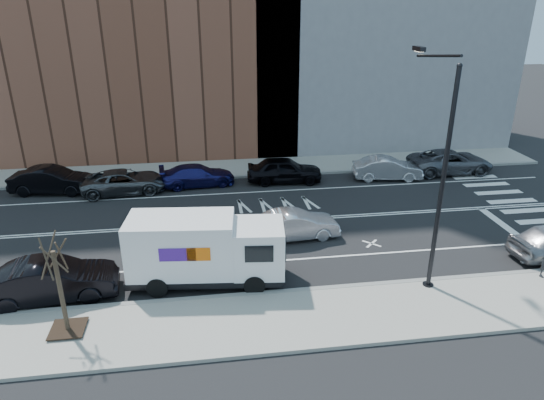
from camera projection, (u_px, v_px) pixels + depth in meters
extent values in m
plane|color=black|center=(243.00, 223.00, 25.91)|extent=(120.00, 120.00, 0.00)
cube|color=gray|center=(264.00, 322.00, 17.84)|extent=(44.00, 3.60, 0.15)
cube|color=gray|center=(232.00, 168.00, 33.92)|extent=(44.00, 3.60, 0.15)
cube|color=gray|center=(259.00, 294.00, 19.48)|extent=(44.00, 0.25, 0.17)
cube|color=gray|center=(234.00, 177.00, 32.27)|extent=(44.00, 0.25, 0.17)
cube|color=brown|center=(110.00, 0.00, 34.88)|extent=(26.00, 10.00, 22.00)
cylinder|color=black|center=(442.00, 187.00, 18.33)|extent=(0.18, 0.18, 9.00)
cylinder|color=black|center=(428.00, 286.00, 20.02)|extent=(0.44, 0.44, 0.20)
sphere|color=black|center=(460.00, 66.00, 16.62)|extent=(0.20, 0.20, 0.20)
cylinder|color=black|center=(438.00, 56.00, 18.11)|extent=(0.11, 3.49, 0.48)
cube|color=black|center=(419.00, 49.00, 19.63)|extent=(0.25, 0.80, 0.18)
cube|color=#FFF2CC|center=(419.00, 51.00, 19.67)|extent=(0.18, 0.55, 0.03)
cube|color=black|center=(68.00, 328.00, 17.23)|extent=(1.20, 1.20, 0.04)
cylinder|color=#382B1E|center=(61.00, 292.00, 16.64)|extent=(0.16, 0.16, 3.20)
cylinder|color=#382B1E|center=(62.00, 256.00, 16.14)|extent=(0.06, 0.80, 1.44)
cylinder|color=#382B1E|center=(58.00, 253.00, 16.33)|extent=(0.81, 0.31, 1.19)
cylinder|color=#382B1E|center=(49.00, 255.00, 16.21)|extent=(0.58, 0.76, 1.50)
cylinder|color=#382B1E|center=(46.00, 259.00, 15.94)|extent=(0.47, 0.61, 1.37)
cylinder|color=#382B1E|center=(54.00, 260.00, 15.90)|extent=(0.72, 0.29, 1.13)
cube|color=black|center=(206.00, 272.00, 20.34)|extent=(6.51, 2.77, 0.31)
cube|color=white|center=(259.00, 247.00, 19.99)|extent=(2.25, 2.39, 2.04)
cube|color=black|center=(284.00, 240.00, 19.91)|extent=(0.25, 1.88, 0.97)
cube|color=black|center=(259.00, 254.00, 18.85)|extent=(1.12, 0.15, 0.71)
cube|color=black|center=(258.00, 229.00, 20.90)|extent=(1.12, 0.15, 0.71)
cube|color=black|center=(283.00, 268.00, 20.42)|extent=(0.36, 2.04, 0.36)
cube|color=white|center=(182.00, 244.00, 19.80)|extent=(4.49, 2.67, 2.35)
cube|color=#47198C|center=(177.00, 255.00, 18.69)|extent=(1.42, 0.17, 0.56)
cube|color=orange|center=(199.00, 254.00, 18.72)|extent=(0.91, 0.11, 0.56)
cube|color=#47198C|center=(185.00, 229.00, 20.79)|extent=(1.42, 0.17, 0.56)
cube|color=orange|center=(204.00, 229.00, 20.82)|extent=(0.91, 0.11, 0.56)
cylinder|color=black|center=(254.00, 285.00, 19.49)|extent=(0.88, 0.37, 0.86)
cylinder|color=black|center=(254.00, 260.00, 21.37)|extent=(0.88, 0.37, 0.86)
cylinder|color=black|center=(158.00, 287.00, 19.35)|extent=(0.88, 0.37, 0.86)
cylinder|color=black|center=(166.00, 261.00, 21.23)|extent=(0.88, 0.37, 0.86)
imported|color=black|center=(52.00, 180.00, 29.60)|extent=(5.06, 2.31, 1.61)
imported|color=#45484C|center=(124.00, 182.00, 29.66)|extent=(5.36, 2.93, 1.43)
imported|color=#191855|center=(197.00, 175.00, 30.80)|extent=(4.86, 2.38, 1.36)
imported|color=black|center=(284.00, 170.00, 31.34)|extent=(4.95, 2.29, 1.64)
imported|color=silver|center=(387.00, 168.00, 31.89)|extent=(4.63, 2.09, 1.47)
imported|color=#515259|center=(450.00, 161.00, 33.07)|extent=(5.67, 2.63, 1.57)
imported|color=silver|center=(295.00, 225.00, 23.99)|extent=(4.45, 1.90, 1.43)
imported|color=black|center=(51.00, 281.00, 19.04)|extent=(5.19, 2.29, 1.66)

